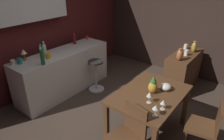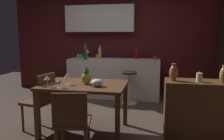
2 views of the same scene
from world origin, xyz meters
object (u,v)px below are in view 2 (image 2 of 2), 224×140
at_px(counter_lamp, 87,52).
at_px(pineapple_centerpiece, 86,76).
at_px(sideboard_cabinet, 205,110).
at_px(fruit_bowl, 97,83).
at_px(wine_glass_center, 59,80).
at_px(dining_table, 84,90).
at_px(wine_glass_right, 47,78).
at_px(chair_near_window, 41,99).
at_px(bar_stool, 129,87).
at_px(pillar_candle_tall, 199,77).
at_px(wine_bottle_green, 85,52).
at_px(cup_cream, 78,56).
at_px(wine_bottle_clear, 100,53).
at_px(vase_brass, 224,75).
at_px(cup_mustard, 98,57).
at_px(cup_red, 155,57).
at_px(wine_glass_left, 67,76).
at_px(wine_bottle_ruby, 136,53).
at_px(chair_by_doorway, 72,122).
at_px(cup_teal, 81,56).
at_px(vase_copper, 174,73).

bearing_deg(counter_lamp, pineapple_centerpiece, -73.46).
bearing_deg(sideboard_cabinet, fruit_bowl, -171.21).
bearing_deg(wine_glass_center, pineapple_centerpiece, 45.78).
distance_m(wine_glass_center, fruit_bowl, 0.51).
height_order(dining_table, sideboard_cabinet, sideboard_cabinet).
relative_size(sideboard_cabinet, wine_glass_right, 6.95).
bearing_deg(chair_near_window, bar_stool, 54.16).
bearing_deg(pineapple_centerpiece, pillar_candle_tall, 2.50).
xyz_separation_m(wine_bottle_green, cup_cream, (-0.32, 0.42, -0.13)).
distance_m(wine_bottle_clear, cup_cream, 0.59).
relative_size(counter_lamp, vase_brass, 0.88).
bearing_deg(cup_cream, cup_mustard, -24.43).
relative_size(wine_glass_center, cup_cream, 1.26).
relative_size(wine_glass_right, cup_red, 1.50).
bearing_deg(wine_bottle_green, wine_bottle_clear, 49.53).
distance_m(wine_glass_left, wine_bottle_ruby, 2.46).
height_order(sideboard_cabinet, fruit_bowl, fruit_bowl).
bearing_deg(cup_mustard, fruit_bowl, -75.97).
bearing_deg(chair_by_doorway, sideboard_cabinet, 29.47).
distance_m(dining_table, sideboard_cabinet, 1.73).
bearing_deg(bar_stool, wine_bottle_green, 164.69).
bearing_deg(cup_cream, pineapple_centerpiece, -68.27).
bearing_deg(wine_glass_right, wine_bottle_clear, 86.40).
distance_m(sideboard_cabinet, wine_bottle_green, 2.91).
xyz_separation_m(chair_by_doorway, cup_mustard, (-0.41, 2.79, 0.48)).
bearing_deg(counter_lamp, wine_glass_center, -81.47).
xyz_separation_m(dining_table, chair_by_doorway, (0.11, -0.81, -0.17)).
height_order(chair_by_doorway, cup_red, cup_red).
bearing_deg(chair_by_doorway, cup_teal, 106.41).
relative_size(chair_by_doorway, wine_glass_left, 5.01).
distance_m(wine_glass_center, cup_teal, 2.53).
bearing_deg(pineapple_centerpiece, wine_bottle_green, 107.64).
height_order(wine_glass_left, pillar_candle_tall, pillar_candle_tall).
bearing_deg(wine_bottle_clear, pillar_candle_tall, -47.48).
xyz_separation_m(cup_teal, pillar_candle_tall, (2.37, -2.11, -0.07)).
bearing_deg(cup_teal, chair_near_window, -87.34).
bearing_deg(vase_brass, wine_bottle_ruby, 120.81).
height_order(bar_stool, wine_glass_center, wine_glass_center).
bearing_deg(pillar_candle_tall, fruit_bowl, -172.14).
bearing_deg(bar_stool, pillar_candle_tall, -52.81).
relative_size(wine_glass_left, wine_glass_right, 1.06).
relative_size(bar_stool, wine_glass_right, 4.38).
distance_m(wine_glass_right, wine_glass_center, 0.19).
distance_m(sideboard_cabinet, wine_bottle_clear, 2.90).
bearing_deg(pillar_candle_tall, vase_copper, 177.27).
bearing_deg(pillar_candle_tall, pineapple_centerpiece, -177.50).
distance_m(pineapple_centerpiece, cup_teal, 2.32).
xyz_separation_m(dining_table, vase_copper, (1.27, 0.07, 0.28)).
bearing_deg(sideboard_cabinet, chair_near_window, -176.17).
bearing_deg(dining_table, chair_by_doorway, -82.17).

